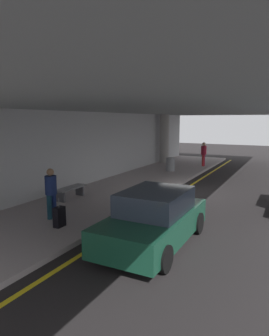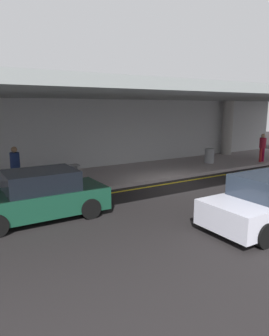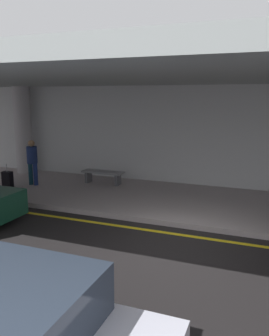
{
  "view_description": "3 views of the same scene",
  "coord_description": "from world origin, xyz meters",
  "views": [
    {
      "loc": [
        -13.72,
        -4.02,
        3.4
      ],
      "look_at": [
        -1.4,
        2.36,
        1.21
      ],
      "focal_mm": 32.72,
      "sensor_mm": 36.0,
      "label": 1
    },
    {
      "loc": [
        -8.61,
        -10.11,
        3.4
      ],
      "look_at": [
        -1.5,
        1.42,
        0.71
      ],
      "focal_mm": 33.05,
      "sensor_mm": 36.0,
      "label": 2
    },
    {
      "loc": [
        1.91,
        -7.55,
        3.4
      ],
      "look_at": [
        -2.0,
        2.42,
        1.21
      ],
      "focal_mm": 37.57,
      "sensor_mm": 36.0,
      "label": 3
    }
  ],
  "objects": [
    {
      "name": "traveler_with_luggage",
      "position": [
        -6.26,
        2.94,
        1.11
      ],
      "size": [
        0.38,
        0.38,
        1.68
      ],
      "rotation": [
        0.0,
        0.0,
        4.16
      ],
      "color": "#0D2D3C",
      "rests_on": "sidewalk"
    },
    {
      "name": "sidewalk",
      "position": [
        0.0,
        3.1,
        0.07
      ],
      "size": [
        26.0,
        4.2,
        0.15
      ],
      "primitive_type": "cube",
      "color": "#A69A9A",
      "rests_on": "ground"
    },
    {
      "name": "bench_metal",
      "position": [
        -3.93,
        4.05,
        0.5
      ],
      "size": [
        1.6,
        0.5,
        0.48
      ],
      "color": "slate",
      "rests_on": "sidewalk"
    },
    {
      "name": "ground_plane",
      "position": [
        0.0,
        0.0,
        0.0
      ],
      "size": [
        60.0,
        60.0,
        0.0
      ],
      "primitive_type": "plane",
      "color": "black"
    },
    {
      "name": "suitcase_upright_primary",
      "position": [
        -6.79,
        2.16,
        0.46
      ],
      "size": [
        0.36,
        0.22,
        0.9
      ],
      "rotation": [
        0.0,
        0.0,
        -0.14
      ],
      "color": "black",
      "rests_on": "sidewalk"
    },
    {
      "name": "lane_stripe_yellow",
      "position": [
        0.0,
        0.56,
        0.0
      ],
      "size": [
        26.0,
        0.14,
        0.01
      ],
      "primitive_type": "cube",
      "color": "yellow",
      "rests_on": "ground"
    },
    {
      "name": "ceiling_overhang",
      "position": [
        0.0,
        2.6,
        3.95
      ],
      "size": [
        28.0,
        13.2,
        0.3
      ],
      "primitive_type": "cube",
      "color": "gray",
      "rests_on": "support_column_far_left"
    },
    {
      "name": "terminal_back_wall",
      "position": [
        0.0,
        5.35,
        1.9
      ],
      "size": [
        26.0,
        0.3,
        3.8
      ],
      "primitive_type": "cube",
      "color": "#B7B8BA",
      "rests_on": "ground"
    },
    {
      "name": "trash_bin_steel",
      "position": [
        4.57,
        2.85,
        0.57
      ],
      "size": [
        0.56,
        0.56,
        0.85
      ],
      "primitive_type": "cylinder",
      "color": "gray",
      "rests_on": "sidewalk"
    },
    {
      "name": "car_dark_green",
      "position": [
        -6.31,
        -0.79,
        0.71
      ],
      "size": [
        4.1,
        1.92,
        1.5
      ],
      "rotation": [
        0.0,
        0.0,
        3.06
      ],
      "color": "#14402E",
      "rests_on": "ground"
    },
    {
      "name": "support_column_left_mid",
      "position": [
        8.0,
        4.68,
        1.97
      ],
      "size": [
        0.71,
        0.71,
        3.65
      ],
      "primitive_type": "cylinder",
      "color": "#A09C97",
      "rests_on": "sidewalk"
    },
    {
      "name": "person_waiting_for_ride",
      "position": [
        7.57,
        1.51,
        1.11
      ],
      "size": [
        0.38,
        0.38,
        1.68
      ],
      "rotation": [
        0.0,
        0.0,
        4.69
      ],
      "color": "#A51A1F",
      "rests_on": "sidewalk"
    }
  ]
}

